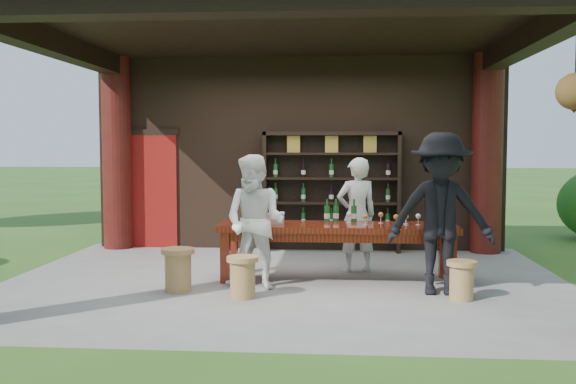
# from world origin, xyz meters

# --- Properties ---
(ground) EXTENTS (90.00, 90.00, 0.00)m
(ground) POSITION_xyz_m (0.00, 0.00, 0.00)
(ground) COLOR #2D5119
(ground) RESTS_ON ground
(pavilion) EXTENTS (7.50, 6.00, 3.60)m
(pavilion) POSITION_xyz_m (-0.01, 0.43, 2.13)
(pavilion) COLOR slate
(pavilion) RESTS_ON ground
(wine_shelf) EXTENTS (2.29, 0.35, 2.02)m
(wine_shelf) POSITION_xyz_m (0.57, 2.45, 1.01)
(wine_shelf) COLOR black
(wine_shelf) RESTS_ON ground
(tasting_table) EXTENTS (3.13, 0.81, 0.75)m
(tasting_table) POSITION_xyz_m (0.67, 0.11, 0.63)
(tasting_table) COLOR #5B180D
(tasting_table) RESTS_ON ground
(stool_near_left) EXTENTS (0.37, 0.37, 0.49)m
(stool_near_left) POSITION_xyz_m (-0.42, -0.98, 0.26)
(stool_near_left) COLOR olive
(stool_near_left) RESTS_ON ground
(stool_near_right) EXTENTS (0.35, 0.35, 0.46)m
(stool_near_right) POSITION_xyz_m (2.11, -0.88, 0.24)
(stool_near_right) COLOR olive
(stool_near_right) RESTS_ON ground
(stool_far_left) EXTENTS (0.40, 0.40, 0.53)m
(stool_far_left) POSITION_xyz_m (-1.26, -0.71, 0.28)
(stool_far_left) COLOR olive
(stool_far_left) RESTS_ON ground
(host) EXTENTS (0.69, 0.56, 1.62)m
(host) POSITION_xyz_m (0.95, 0.73, 0.81)
(host) COLOR beige
(host) RESTS_ON ground
(guest_woman) EXTENTS (0.97, 0.86, 1.67)m
(guest_woman) POSITION_xyz_m (-0.34, -0.45, 0.84)
(guest_woman) COLOR white
(guest_woman) RESTS_ON ground
(guest_man) EXTENTS (1.26, 0.73, 1.94)m
(guest_man) POSITION_xyz_m (1.91, -0.58, 0.97)
(guest_man) COLOR black
(guest_man) RESTS_ON ground
(table_bottles) EXTENTS (0.45, 0.12, 0.31)m
(table_bottles) POSITION_xyz_m (0.70, 0.38, 0.90)
(table_bottles) COLOR #194C1E
(table_bottles) RESTS_ON tasting_table
(table_glasses) EXTENTS (2.19, 0.47, 0.15)m
(table_glasses) POSITION_xyz_m (1.13, 0.16, 0.82)
(table_glasses) COLOR silver
(table_glasses) RESTS_ON tasting_table
(napkin_basket) EXTENTS (0.26, 0.18, 0.14)m
(napkin_basket) POSITION_xyz_m (-0.16, 0.07, 0.82)
(napkin_basket) COLOR #BF6672
(napkin_basket) RESTS_ON tasting_table
(shrubs) EXTENTS (15.47, 8.33, 1.36)m
(shrubs) POSITION_xyz_m (2.57, 0.66, 0.56)
(shrubs) COLOR #194C14
(shrubs) RESTS_ON ground
(trees) EXTENTS (22.56, 9.43, 4.80)m
(trees) POSITION_xyz_m (3.56, 1.52, 3.37)
(trees) COLOR #3F2819
(trees) RESTS_ON ground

